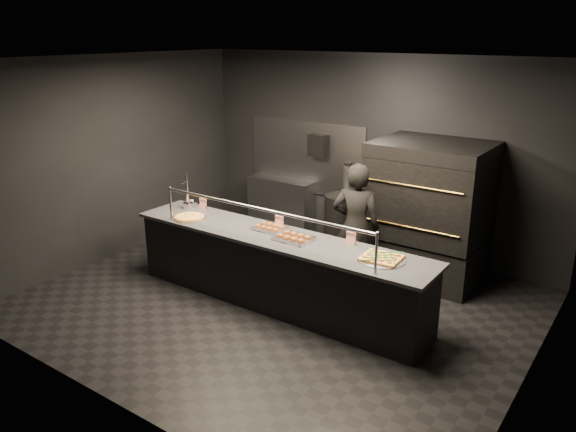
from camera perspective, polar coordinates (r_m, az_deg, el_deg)
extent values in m
plane|color=black|center=(7.25, -1.18, -8.82)|extent=(6.00, 6.00, 0.00)
plane|color=black|center=(6.46, -1.36, 15.58)|extent=(6.00, 6.00, 0.00)
cube|color=black|center=(8.78, 8.50, 6.26)|extent=(6.00, 0.04, 3.00)
cube|color=black|center=(5.02, -18.45, -3.83)|extent=(6.00, 0.04, 3.00)
cube|color=black|center=(8.77, -17.34, 5.61)|extent=(0.04, 5.00, 3.00)
cube|color=black|center=(5.56, 24.52, -2.41)|extent=(0.04, 5.00, 3.00)
cube|color=#99999E|center=(9.39, 1.83, 6.00)|extent=(2.20, 0.02, 1.20)
cube|color=black|center=(7.06, -1.20, -5.64)|extent=(4.00, 0.70, 0.88)
cube|color=#38383D|center=(6.89, -1.23, -2.15)|extent=(4.10, 0.78, 0.04)
cylinder|color=#99999E|center=(7.55, -11.82, 1.29)|extent=(0.03, 0.03, 0.45)
cylinder|color=#99999E|center=(5.84, 8.96, -3.69)|extent=(0.03, 0.03, 0.45)
cylinder|color=#99999E|center=(6.52, -2.82, 0.72)|extent=(3.00, 0.04, 0.04)
cube|color=black|center=(8.14, 13.72, -3.90)|extent=(1.50, 1.15, 0.60)
cube|color=black|center=(7.94, 14.05, 0.11)|extent=(1.50, 1.20, 0.55)
cube|color=black|center=(7.79, 14.36, 3.95)|extent=(1.50, 1.20, 0.55)
cube|color=black|center=(7.71, 14.58, 6.62)|extent=(1.50, 1.20, 0.18)
cylinder|color=gold|center=(7.39, 12.27, -1.12)|extent=(1.30, 0.02, 0.02)
cylinder|color=gold|center=(7.23, 12.56, 2.99)|extent=(1.30, 0.02, 0.02)
cube|color=#99999E|center=(9.70, -0.72, 1.22)|extent=(1.20, 0.35, 0.90)
cube|color=black|center=(9.11, 3.12, 7.19)|extent=(0.30, 0.20, 0.35)
cylinder|color=#B2B2B7|center=(8.96, 6.08, 3.64)|extent=(0.14, 0.14, 0.45)
cube|color=black|center=(8.90, 6.13, 5.20)|extent=(0.10, 0.06, 0.06)
cylinder|color=silver|center=(8.03, -10.12, 1.05)|extent=(0.14, 0.14, 0.08)
cylinder|color=silver|center=(7.98, -10.20, 2.32)|extent=(0.05, 0.05, 0.37)
cylinder|color=silver|center=(7.88, -10.68, 3.32)|extent=(0.02, 0.10, 0.02)
cone|color=black|center=(7.91, -10.30, 4.10)|extent=(0.05, 0.05, 0.14)
cylinder|color=silver|center=(7.61, -9.98, -0.20)|extent=(0.47, 0.47, 0.01)
cylinder|color=#AB6B37|center=(7.61, -9.99, -0.11)|extent=(0.41, 0.41, 0.02)
cylinder|color=#FFC053|center=(7.60, -9.99, -0.02)|extent=(0.36, 0.36, 0.01)
cube|color=silver|center=(7.09, -1.87, -1.29)|extent=(0.42, 0.32, 0.02)
ellipsoid|color=#995020|center=(7.11, -3.08, -0.99)|extent=(0.07, 0.07, 0.05)
ellipsoid|color=#995020|center=(7.21, -2.43, -0.71)|extent=(0.07, 0.07, 0.05)
ellipsoid|color=#995020|center=(7.05, -2.49, -1.14)|extent=(0.07, 0.07, 0.05)
ellipsoid|color=#995020|center=(7.15, -1.85, -0.84)|extent=(0.07, 0.07, 0.05)
ellipsoid|color=#995020|center=(7.00, -1.90, -1.28)|extent=(0.07, 0.07, 0.05)
ellipsoid|color=#995020|center=(7.10, -1.26, -0.98)|extent=(0.07, 0.07, 0.05)
ellipsoid|color=#995020|center=(6.95, -1.30, -1.43)|extent=(0.07, 0.07, 0.05)
ellipsoid|color=#995020|center=(7.05, -0.66, -1.13)|extent=(0.07, 0.07, 0.05)
cube|color=silver|center=(6.74, 0.60, -2.34)|extent=(0.48, 0.38, 0.02)
ellipsoid|color=#995020|center=(6.76, -0.81, -1.99)|extent=(0.08, 0.08, 0.05)
ellipsoid|color=#995020|center=(6.87, -0.09, -1.64)|extent=(0.08, 0.08, 0.05)
ellipsoid|color=#995020|center=(6.70, -0.11, -2.16)|extent=(0.08, 0.08, 0.05)
ellipsoid|color=#995020|center=(6.81, 0.60, -1.80)|extent=(0.08, 0.08, 0.05)
ellipsoid|color=#995020|center=(6.65, 0.60, -2.33)|extent=(0.08, 0.08, 0.05)
ellipsoid|color=#995020|center=(6.76, 1.30, -1.97)|extent=(0.08, 0.08, 0.05)
ellipsoid|color=#995020|center=(6.59, 1.32, -2.51)|extent=(0.08, 0.08, 0.05)
ellipsoid|color=#995020|center=(6.71, 2.02, -2.15)|extent=(0.08, 0.08, 0.05)
cylinder|color=silver|center=(6.25, 9.48, -4.36)|extent=(0.53, 0.53, 0.01)
cube|color=#AB6B37|center=(6.25, 9.48, -4.22)|extent=(0.45, 0.41, 0.02)
cube|color=#FFC053|center=(6.24, 9.49, -4.12)|extent=(0.42, 0.38, 0.01)
cube|color=#307924|center=(6.24, 9.49, -4.04)|extent=(0.40, 0.36, 0.01)
cylinder|color=silver|center=(8.13, -9.76, 1.31)|extent=(0.05, 0.05, 0.09)
cylinder|color=silver|center=(8.07, -9.29, 1.14)|extent=(0.04, 0.04, 0.07)
cube|color=white|center=(7.97, -8.63, 1.25)|extent=(0.12, 0.04, 0.15)
cube|color=white|center=(7.15, -0.89, -0.54)|extent=(0.12, 0.04, 0.15)
cube|color=white|center=(6.63, 6.42, -2.22)|extent=(0.12, 0.04, 0.15)
cylinder|color=black|center=(8.91, 5.36, -0.57)|extent=(0.52, 0.52, 0.86)
imported|color=black|center=(7.41, 6.88, -1.11)|extent=(0.72, 0.58, 1.72)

